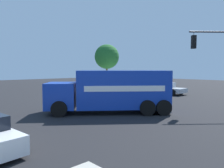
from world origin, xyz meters
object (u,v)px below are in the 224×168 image
delivery_truck (112,91)px  pedestrian_crossing (101,81)px  pedestrian_near_corner (94,80)px  pickup_silver (164,88)px  shade_tree_near (107,57)px

delivery_truck → pedestrian_crossing: size_ratio=4.61×
pedestrian_crossing → delivery_truck: bearing=51.8°
delivery_truck → pedestrian_near_corner: delivery_truck is taller
delivery_truck → pedestrian_near_corner: 20.60m
pedestrian_near_corner → pedestrian_crossing: size_ratio=1.01×
delivery_truck → pedestrian_crossing: 17.89m
delivery_truck → pedestrian_near_corner: size_ratio=4.57×
pedestrian_crossing → pickup_silver: bearing=95.8°
pedestrian_crossing → shade_tree_near: size_ratio=0.24×
pedestrian_near_corner → pedestrian_crossing: 2.87m
delivery_truck → pedestrian_crossing: delivery_truck is taller
pickup_silver → pedestrian_crossing: pedestrian_crossing is taller
delivery_truck → pickup_silver: delivery_truck is taller
pickup_silver → shade_tree_near: shade_tree_near is taller
pedestrian_near_corner → pickup_silver: bearing=90.8°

